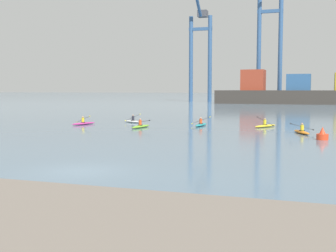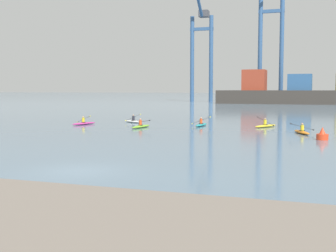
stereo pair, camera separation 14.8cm
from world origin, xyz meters
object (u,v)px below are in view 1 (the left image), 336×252
Objects in this scene: gantry_crane_west at (200,43)px; kayak_yellow at (265,125)px; container_barge at (298,93)px; gantry_crane_west_mid at (270,32)px; kayak_lime at (141,126)px; kayak_white at (133,121)px; kayak_magenta at (84,123)px; channel_buoy at (322,135)px; kayak_teal at (201,124)px; kayak_orange at (302,132)px.

kayak_yellow is at bearing -70.87° from gantry_crane_west.
container_barge is 1.11× the size of gantry_crane_west_mid.
gantry_crane_west_mid is at bearing 87.85° from kayak_lime.
kayak_white is at bearing -101.62° from container_barge.
container_barge reaches higher than kayak_magenta.
channel_buoy is 0.29× the size of kayak_teal.
kayak_white is at bearing 175.48° from kayak_yellow.
kayak_magenta is (-7.38, 1.54, 0.00)m from kayak_lime.
kayak_yellow reaches higher than kayak_white.
gantry_crane_west is at bearing 160.34° from container_barge.
kayak_lime is at bearing -143.23° from kayak_teal.
gantry_crane_west is 89.63m from kayak_teal.
container_barge is 12.28× the size of kayak_lime.
kayak_yellow is 0.95× the size of kayak_teal.
gantry_crane_west_mid is 82.94m from kayak_white.
kayak_teal is (5.26, 3.93, 0.00)m from kayak_lime.
kayak_lime is at bearing -157.97° from kayak_yellow.
kayak_yellow is (-3.79, 5.67, 0.00)m from kayak_orange.
kayak_magenta is (-18.84, -77.07, -2.74)m from container_barge.
container_barge is 12.53× the size of kayak_orange.
kayak_orange is (32.97, -89.77, -17.44)m from gantry_crane_west.
gantry_crane_west is 0.99× the size of gantry_crane_west_mid.
kayak_teal is (-12.07, 9.26, -0.19)m from channel_buoy.
container_barge is at bearing 90.29° from kayak_yellow.
kayak_magenta reaches higher than kayak_orange.
kayak_lime is (-17.33, 5.33, -0.19)m from channel_buoy.
kayak_magenta is (-24.71, 6.87, -0.19)m from channel_buoy.
container_barge is 79.49m from kayak_lime.
kayak_orange is 20.29m from kayak_white.
kayak_lime is 6.93m from kayak_white.
container_barge is at bearing 85.25° from kayak_teal.
kayak_orange reaches higher than kayak_lime.
container_barge is 1.12× the size of gantry_crane_west.
kayak_yellow reaches higher than kayak_teal.
gantry_crane_west_mid is 37.97× the size of channel_buoy.
kayak_white is at bearing 48.74° from kayak_magenta.
kayak_orange is at bearing 110.90° from channel_buoy.
kayak_white is 0.92× the size of kayak_magenta.
gantry_crane_west_mid is 84.28m from kayak_yellow.
gantry_crane_west is at bearing 172.87° from gantry_crane_west_mid.
container_barge reaches higher than kayak_orange.
kayak_white is at bearing 160.20° from kayak_orange.
kayak_lime is 7.54m from kayak_magenta.
kayak_yellow is at bearing 22.03° from kayak_lime.
gantry_crane_west_mid is 11.01× the size of kayak_lime.
gantry_crane_west_mid is at bearing -7.13° from gantry_crane_west.
kayak_yellow is (0.38, -73.82, -2.74)m from container_barge.
kayak_yellow is (-5.49, 10.12, -0.19)m from channel_buoy.
kayak_teal is 12.86m from kayak_magenta.
kayak_white is at bearing 166.64° from kayak_teal.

